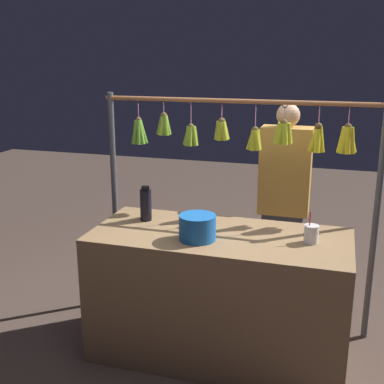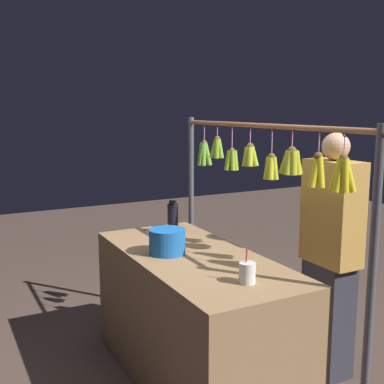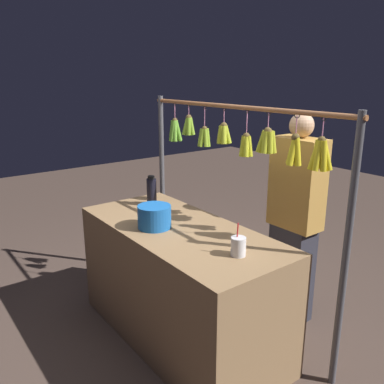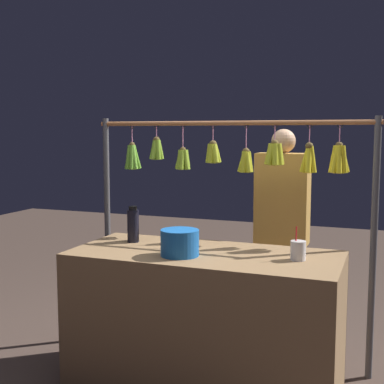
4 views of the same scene
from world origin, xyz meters
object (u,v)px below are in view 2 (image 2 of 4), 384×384
object	(u,v)px
water_bottle	(173,218)
vendor_person	(330,258)
blue_bucket	(167,241)
drink_cup	(247,273)

from	to	relation	value
water_bottle	vendor_person	world-z (taller)	vendor_person
water_bottle	vendor_person	bearing A→B (deg)	-139.79
water_bottle	vendor_person	size ratio (longest dim) A/B	0.15
blue_bucket	vendor_person	world-z (taller)	vendor_person
blue_bucket	vendor_person	bearing A→B (deg)	-113.13
vendor_person	drink_cup	bearing A→B (deg)	107.31
vendor_person	water_bottle	bearing A→B (deg)	40.21
drink_cup	water_bottle	bearing A→B (deg)	-5.38
blue_bucket	drink_cup	size ratio (longest dim) A/B	1.18
water_bottle	blue_bucket	world-z (taller)	water_bottle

